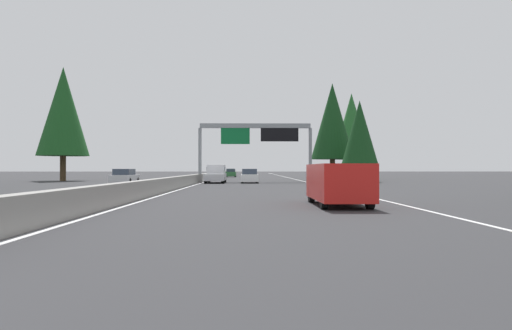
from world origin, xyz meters
TOP-DOWN VIEW (x-y plane):
  - ground_plane at (60.00, 0.00)m, footprint 320.00×320.00m
  - median_barrier at (80.00, 0.30)m, footprint 180.00×0.56m
  - shoulder_stripe_right at (70.00, -11.52)m, footprint 160.00×0.16m
  - shoulder_stripe_median at (70.00, -0.25)m, footprint 160.00×0.16m
  - sign_gantry_overhead at (46.95, -6.03)m, footprint 0.50×12.68m
  - minivan_distant_a at (14.82, -8.82)m, footprint 5.00×1.95m
  - sedan_mid_center at (43.94, -5.23)m, footprint 4.40×1.80m
  - pickup_mid_right at (44.30, -1.68)m, footprint 5.60×2.00m
  - sedan_far_center at (77.23, -1.92)m, footprint 4.40×1.80m
  - oncoming_near at (39.45, 6.59)m, footprint 4.40×1.80m
  - conifer_right_near at (47.26, -17.63)m, footprint 4.04×4.04m
  - conifer_right_mid at (52.86, -15.58)m, footprint 5.36×5.36m
  - conifer_right_far at (68.04, -21.41)m, footprint 5.92×5.92m
  - conifer_left_near at (51.62, 17.36)m, footprint 6.09×6.09m

SIDE VIEW (x-z plane):
  - ground_plane at x=60.00m, z-range 0.00..0.00m
  - shoulder_stripe_right at x=70.00m, z-range 0.00..0.01m
  - shoulder_stripe_median at x=70.00m, z-range 0.00..0.01m
  - median_barrier at x=80.00m, z-range 0.00..0.90m
  - sedan_mid_center at x=43.94m, z-range -0.05..1.42m
  - sedan_far_center at x=77.23m, z-range -0.05..1.42m
  - oncoming_near at x=39.45m, z-range -0.05..1.42m
  - pickup_mid_right at x=44.30m, z-range -0.02..1.84m
  - minivan_distant_a at x=14.82m, z-range 0.11..1.80m
  - sign_gantry_overhead at x=46.95m, z-range 1.93..8.45m
  - conifer_right_near at x=47.26m, z-range 0.98..10.17m
  - conifer_right_mid at x=52.86m, z-range 1.31..13.49m
  - conifer_right_far at x=68.04m, z-range 1.45..14.91m
  - conifer_left_near at x=51.62m, z-range 1.50..15.33m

